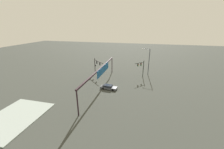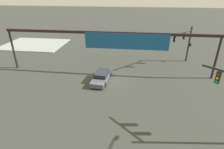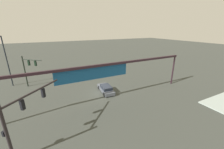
{
  "view_description": "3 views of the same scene",
  "coord_description": "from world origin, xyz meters",
  "views": [
    {
      "loc": [
        35.41,
        9.77,
        17.37
      ],
      "look_at": [
        -1.6,
        0.54,
        3.7
      ],
      "focal_mm": 22.4,
      "sensor_mm": 36.0,
      "label": 1
    },
    {
      "loc": [
        -3.49,
        20.59,
        10.9
      ],
      "look_at": [
        -1.18,
        2.56,
        2.2
      ],
      "focal_mm": 28.94,
      "sensor_mm": 36.0,
      "label": 2
    },
    {
      "loc": [
        -8.62,
        -20.37,
        10.8
      ],
      "look_at": [
        1.49,
        -0.46,
        3.23
      ],
      "focal_mm": 22.16,
      "sensor_mm": 36.0,
      "label": 3
    }
  ],
  "objects": [
    {
      "name": "ground_plane",
      "position": [
        0.0,
        0.0,
        0.0
      ],
      "size": [
        208.63,
        208.63,
        0.0
      ],
      "primitive_type": "plane",
      "color": "#353833"
    },
    {
      "name": "traffic_signal_near_corner",
      "position": [
        -11.27,
        8.45,
        3.97
      ],
      "size": [
        3.22,
        2.85,
        5.95
      ],
      "rotation": [
        0.0,
        0.0,
        -0.72
      ],
      "color": "black",
      "rests_on": "ground"
    },
    {
      "name": "overhead_sign_gantry",
      "position": [
        -0.72,
        -2.49,
        4.99
      ],
      "size": [
        28.27,
        0.43,
        5.87
      ],
      "color": "black",
      "rests_on": "ground"
    },
    {
      "name": "sedan_car_approaching",
      "position": [
        0.5,
        0.03,
        0.57
      ],
      "size": [
        2.15,
        4.84,
        1.21
      ],
      "rotation": [
        0.0,
        0.0,
        1.48
      ],
      "color": "#4A4E58",
      "rests_on": "ground"
    },
    {
      "name": "traffic_signal_opposite_side",
      "position": [
        -10.97,
        -7.57,
        3.82
      ],
      "size": [
        4.95,
        4.79,
        5.64
      ],
      "rotation": [
        0.0,
        0.0,
        0.8
      ],
      "color": "black",
      "rests_on": "ground"
    },
    {
      "name": "streetlamp_curved_arm",
      "position": [
        -14.74,
        10.55,
        5.48
      ],
      "size": [
        0.91,
        2.93,
        9.5
      ],
      "rotation": [
        0.0,
        0.0,
        -1.8
      ],
      "color": "black",
      "rests_on": "ground"
    }
  ]
}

